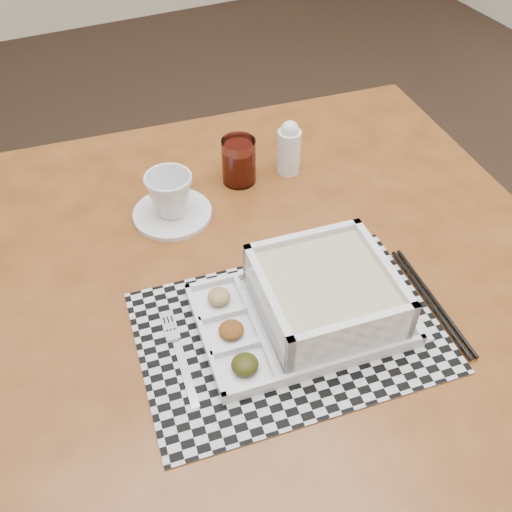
# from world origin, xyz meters

# --- Properties ---
(floor) EXTENTS (5.00, 5.00, 0.00)m
(floor) POSITION_xyz_m (0.00, 0.00, 0.00)
(floor) COLOR black
(floor) RESTS_ON ground
(dining_table) EXTENTS (1.18, 1.18, 0.80)m
(dining_table) POSITION_xyz_m (-0.18, -0.64, 0.72)
(dining_table) COLOR #54280F
(dining_table) RESTS_ON ground
(placemat) EXTENTS (0.49, 0.37, 0.00)m
(placemat) POSITION_xyz_m (-0.20, -0.76, 0.80)
(placemat) COLOR #B3B3BC
(placemat) RESTS_ON dining_table
(serving_tray) EXTENTS (0.34, 0.25, 0.09)m
(serving_tray) POSITION_xyz_m (-0.15, -0.75, 0.84)
(serving_tray) COLOR silver
(serving_tray) RESTS_ON placemat
(fork) EXTENTS (0.04, 0.19, 0.00)m
(fork) POSITION_xyz_m (-0.37, -0.73, 0.80)
(fork) COLOR silver
(fork) RESTS_ON placemat
(spoon) EXTENTS (0.04, 0.18, 0.01)m
(spoon) POSITION_xyz_m (0.00, -0.74, 0.80)
(spoon) COLOR silver
(spoon) RESTS_ON placemat
(chopsticks) EXTENTS (0.04, 0.24, 0.01)m
(chopsticks) POSITION_xyz_m (0.04, -0.81, 0.81)
(chopsticks) COLOR black
(chopsticks) RESTS_ON placemat
(saucer) EXTENTS (0.15, 0.15, 0.01)m
(saucer) POSITION_xyz_m (-0.27, -0.42, 0.80)
(saucer) COLOR silver
(saucer) RESTS_ON dining_table
(cup) EXTENTS (0.10, 0.10, 0.08)m
(cup) POSITION_xyz_m (-0.27, -0.42, 0.85)
(cup) COLOR silver
(cup) RESTS_ON saucer
(juice_glass) EXTENTS (0.07, 0.07, 0.10)m
(juice_glass) POSITION_xyz_m (-0.11, -0.37, 0.84)
(juice_glass) COLOR white
(juice_glass) RESTS_ON dining_table
(creamer_bottle) EXTENTS (0.05, 0.05, 0.12)m
(creamer_bottle) POSITION_xyz_m (-0.01, -0.38, 0.86)
(creamer_bottle) COLOR silver
(creamer_bottle) RESTS_ON dining_table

